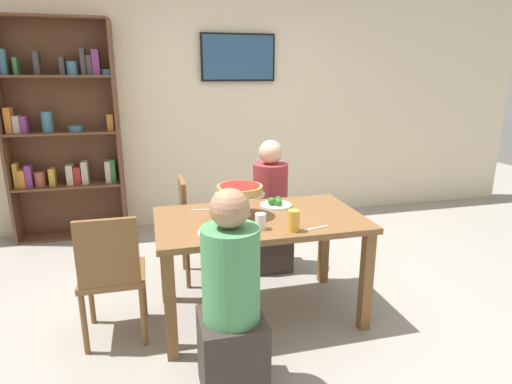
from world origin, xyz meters
TOP-DOWN VIEW (x-y plane):
  - ground_plane at (0.00, 0.00)m, footprint 12.00×12.00m
  - rear_partition at (0.00, 2.20)m, footprint 8.00×0.12m
  - dining_table at (0.00, 0.00)m, footprint 1.40×0.83m
  - bookshelf at (-1.54, 2.02)m, footprint 1.10×0.30m
  - television at (0.31, 2.11)m, footprint 0.82×0.05m
  - diner_near_left at (-0.34, -0.71)m, footprint 0.34×0.34m
  - diner_far_right at (0.29, 0.73)m, footprint 0.34×0.34m
  - chair_far_left at (-0.36, 0.69)m, footprint 0.40×0.40m
  - chair_head_west at (-0.98, -0.08)m, footprint 0.40×0.40m
  - deep_dish_pizza_stand at (-0.12, 0.05)m, footprint 0.34×0.34m
  - salad_plate_near_diner at (-0.34, -0.24)m, footprint 0.22×0.22m
  - salad_plate_far_diner at (0.18, 0.21)m, footprint 0.23×0.23m
  - beer_glass_amber_tall at (0.13, -0.31)m, footprint 0.08×0.08m
  - water_glass_clear_near at (-0.05, -0.23)m, footprint 0.07×0.07m
  - cutlery_fork_near at (0.29, -0.31)m, footprint 0.18×0.06m
  - cutlery_knife_near at (-0.35, 0.25)m, footprint 0.18×0.04m

SIDE VIEW (x-z plane):
  - ground_plane at x=0.00m, z-range 0.00..0.00m
  - chair_far_left at x=-0.36m, z-range 0.05..0.92m
  - chair_head_west at x=-0.98m, z-range 0.05..0.92m
  - diner_near_left at x=-0.34m, z-range -0.08..1.07m
  - diner_far_right at x=0.29m, z-range -0.08..1.07m
  - dining_table at x=0.00m, z-range 0.27..1.01m
  - cutlery_fork_near at x=0.29m, z-range 0.74..0.74m
  - cutlery_knife_near at x=-0.35m, z-range 0.74..0.74m
  - salad_plate_near_diner at x=-0.34m, z-range 0.72..0.78m
  - salad_plate_far_diner at x=0.18m, z-range 0.73..0.80m
  - water_glass_clear_near at x=-0.05m, z-range 0.74..0.84m
  - beer_glass_amber_tall at x=0.13m, z-range 0.74..0.87m
  - deep_dish_pizza_stand at x=-0.12m, z-range 0.81..1.03m
  - bookshelf at x=-1.54m, z-range 0.01..2.23m
  - rear_partition at x=0.00m, z-range 0.00..2.80m
  - television at x=0.31m, z-range 1.61..2.11m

